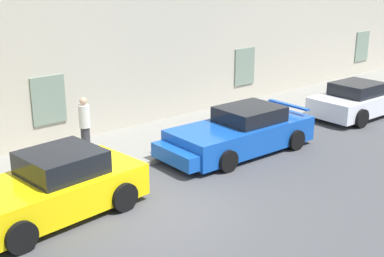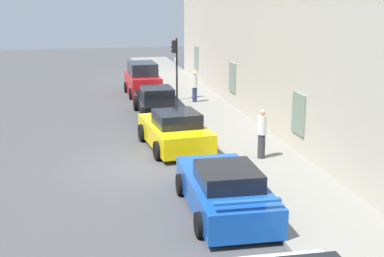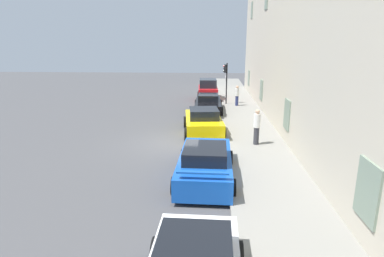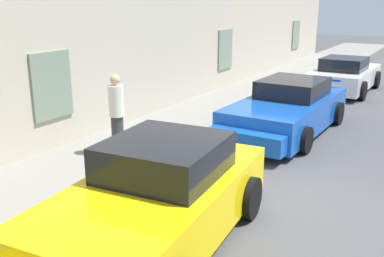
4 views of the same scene
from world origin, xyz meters
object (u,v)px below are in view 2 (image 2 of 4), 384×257
at_px(traffic_light, 175,58).
at_px(pedestrian_admiring, 262,133).
at_px(pedestrian_strolling, 195,86).
at_px(sportscar_white_middle, 223,189).
at_px(sportscar_yellow_flank, 174,131).
at_px(hatchback_parked, 143,81).
at_px(sportscar_red_lead, 159,104).

relative_size(traffic_light, pedestrian_admiring, 1.87).
bearing_deg(pedestrian_strolling, sportscar_white_middle, -9.09).
xyz_separation_m(sportscar_yellow_flank, pedestrian_admiring, (2.53, 2.71, 0.41)).
bearing_deg(traffic_light, hatchback_parked, -149.80).
bearing_deg(pedestrian_strolling, sportscar_yellow_flank, -18.08).
height_order(hatchback_parked, pedestrian_admiring, pedestrian_admiring).
bearing_deg(sportscar_yellow_flank, hatchback_parked, 179.29).
relative_size(hatchback_parked, traffic_light, 1.11).
xyz_separation_m(sportscar_red_lead, hatchback_parked, (-5.59, -0.09, 0.24)).
distance_m(hatchback_parked, pedestrian_admiring, 13.71).
distance_m(sportscar_red_lead, traffic_light, 3.81).
bearing_deg(pedestrian_strolling, pedestrian_admiring, 1.12).
bearing_deg(pedestrian_strolling, hatchback_parked, -143.78).
height_order(sportscar_yellow_flank, pedestrian_strolling, pedestrian_strolling).
height_order(hatchback_parked, pedestrian_strolling, hatchback_parked).
bearing_deg(pedestrian_admiring, sportscar_red_lead, -162.52).
height_order(traffic_light, pedestrian_admiring, traffic_light).
xyz_separation_m(sportscar_red_lead, pedestrian_strolling, (-2.34, 2.28, 0.37)).
bearing_deg(hatchback_parked, pedestrian_admiring, 10.83).
bearing_deg(hatchback_parked, traffic_light, 30.20).
distance_m(sportscar_yellow_flank, hatchback_parked, 10.94).
relative_size(sportscar_white_middle, pedestrian_admiring, 2.90).
bearing_deg(sportscar_red_lead, pedestrian_admiring, 17.48).
xyz_separation_m(sportscar_white_middle, traffic_light, (-14.80, 1.35, 1.81)).
distance_m(sportscar_yellow_flank, traffic_light, 8.74).
bearing_deg(pedestrian_strolling, sportscar_red_lead, -44.26).
bearing_deg(pedestrian_admiring, sportscar_yellow_flank, -132.99).
xyz_separation_m(sportscar_red_lead, pedestrian_admiring, (7.88, 2.48, 0.45)).
relative_size(sportscar_yellow_flank, sportscar_white_middle, 0.93).
bearing_deg(traffic_light, sportscar_red_lead, -24.19).
height_order(sportscar_red_lead, sportscar_yellow_flank, sportscar_yellow_flank).
bearing_deg(sportscar_red_lead, traffic_light, 155.81).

